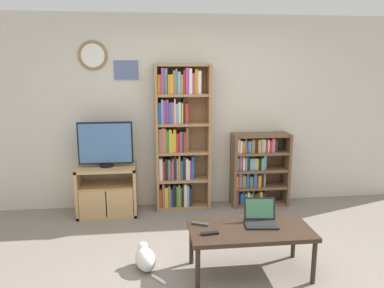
{
  "coord_description": "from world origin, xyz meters",
  "views": [
    {
      "loc": [
        -0.6,
        -3.03,
        1.95
      ],
      "look_at": [
        -0.1,
        1.12,
        1.06
      ],
      "focal_mm": 35.0,
      "sensor_mm": 36.0,
      "label": 1
    }
  ],
  "objects_px": {
    "laptop": "(260,218)",
    "cat": "(145,258)",
    "coffee_table": "(250,233)",
    "bookshelf_short": "(256,169)",
    "remote_far_from_laptop": "(200,224)",
    "bookshelf_tall": "(179,138)",
    "tv_stand": "(107,190)",
    "television": "(106,144)",
    "remote_near_laptop": "(210,233)"
  },
  "relations": [
    {
      "from": "laptop",
      "to": "cat",
      "type": "relative_size",
      "value": 0.7
    },
    {
      "from": "coffee_table",
      "to": "laptop",
      "type": "relative_size",
      "value": 3.46
    },
    {
      "from": "bookshelf_short",
      "to": "remote_far_from_laptop",
      "type": "distance_m",
      "value": 1.91
    },
    {
      "from": "bookshelf_tall",
      "to": "bookshelf_short",
      "type": "bearing_deg",
      "value": -0.51
    },
    {
      "from": "tv_stand",
      "to": "cat",
      "type": "distance_m",
      "value": 1.54
    },
    {
      "from": "coffee_table",
      "to": "laptop",
      "type": "height_order",
      "value": "laptop"
    },
    {
      "from": "remote_far_from_laptop",
      "to": "cat",
      "type": "relative_size",
      "value": 0.35
    },
    {
      "from": "bookshelf_tall",
      "to": "cat",
      "type": "bearing_deg",
      "value": -106.4
    },
    {
      "from": "television",
      "to": "remote_far_from_laptop",
      "type": "distance_m",
      "value": 1.89
    },
    {
      "from": "tv_stand",
      "to": "coffee_table",
      "type": "relative_size",
      "value": 0.67
    },
    {
      "from": "laptop",
      "to": "remote_far_from_laptop",
      "type": "height_order",
      "value": "laptop"
    },
    {
      "from": "bookshelf_tall",
      "to": "remote_near_laptop",
      "type": "relative_size",
      "value": 11.96
    },
    {
      "from": "tv_stand",
      "to": "laptop",
      "type": "xyz_separation_m",
      "value": [
        1.6,
        -1.53,
        0.19
      ]
    },
    {
      "from": "tv_stand",
      "to": "remote_far_from_laptop",
      "type": "height_order",
      "value": "tv_stand"
    },
    {
      "from": "television",
      "to": "remote_far_from_laptop",
      "type": "height_order",
      "value": "television"
    },
    {
      "from": "coffee_table",
      "to": "remote_far_from_laptop",
      "type": "relative_size",
      "value": 6.97
    },
    {
      "from": "remote_far_from_laptop",
      "to": "cat",
      "type": "xyz_separation_m",
      "value": [
        -0.53,
        0.05,
        -0.35
      ]
    },
    {
      "from": "tv_stand",
      "to": "coffee_table",
      "type": "bearing_deg",
      "value": -47.85
    },
    {
      "from": "tv_stand",
      "to": "laptop",
      "type": "distance_m",
      "value": 2.23
    },
    {
      "from": "television",
      "to": "coffee_table",
      "type": "distance_m",
      "value": 2.28
    },
    {
      "from": "television",
      "to": "bookshelf_short",
      "type": "xyz_separation_m",
      "value": [
        2.04,
        0.11,
        -0.42
      ]
    },
    {
      "from": "laptop",
      "to": "television",
      "type": "bearing_deg",
      "value": 142.51
    },
    {
      "from": "bookshelf_short",
      "to": "remote_far_from_laptop",
      "type": "xyz_separation_m",
      "value": [
        -1.01,
        -1.62,
        -0.06
      ]
    },
    {
      "from": "tv_stand",
      "to": "coffee_table",
      "type": "distance_m",
      "value": 2.21
    },
    {
      "from": "laptop",
      "to": "cat",
      "type": "xyz_separation_m",
      "value": [
        -1.11,
        0.09,
        -0.4
      ]
    },
    {
      "from": "bookshelf_tall",
      "to": "bookshelf_short",
      "type": "xyz_separation_m",
      "value": [
        1.08,
        -0.01,
        -0.47
      ]
    },
    {
      "from": "bookshelf_tall",
      "to": "remote_far_from_laptop",
      "type": "distance_m",
      "value": 1.71
    },
    {
      "from": "television",
      "to": "cat",
      "type": "height_order",
      "value": "television"
    },
    {
      "from": "tv_stand",
      "to": "laptop",
      "type": "relative_size",
      "value": 2.32
    },
    {
      "from": "coffee_table",
      "to": "cat",
      "type": "relative_size",
      "value": 2.41
    },
    {
      "from": "tv_stand",
      "to": "television",
      "type": "distance_m",
      "value": 0.62
    },
    {
      "from": "bookshelf_tall",
      "to": "coffee_table",
      "type": "distance_m",
      "value": 1.93
    },
    {
      "from": "remote_near_laptop",
      "to": "bookshelf_short",
      "type": "bearing_deg",
      "value": 146.03
    },
    {
      "from": "cat",
      "to": "coffee_table",
      "type": "bearing_deg",
      "value": -26.94
    },
    {
      "from": "coffee_table",
      "to": "remote_far_from_laptop",
      "type": "distance_m",
      "value": 0.48
    },
    {
      "from": "remote_far_from_laptop",
      "to": "cat",
      "type": "distance_m",
      "value": 0.64
    },
    {
      "from": "bookshelf_tall",
      "to": "coffee_table",
      "type": "bearing_deg",
      "value": -73.62
    },
    {
      "from": "television",
      "to": "laptop",
      "type": "distance_m",
      "value": 2.27
    },
    {
      "from": "television",
      "to": "laptop",
      "type": "height_order",
      "value": "television"
    },
    {
      "from": "tv_stand",
      "to": "television",
      "type": "xyz_separation_m",
      "value": [
        0.0,
        0.02,
        0.62
      ]
    },
    {
      "from": "bookshelf_tall",
      "to": "laptop",
      "type": "height_order",
      "value": "bookshelf_tall"
    },
    {
      "from": "coffee_table",
      "to": "remote_near_laptop",
      "type": "height_order",
      "value": "remote_near_laptop"
    },
    {
      "from": "tv_stand",
      "to": "cat",
      "type": "xyz_separation_m",
      "value": [
        0.49,
        -1.45,
        -0.22
      ]
    },
    {
      "from": "television",
      "to": "remote_near_laptop",
      "type": "relative_size",
      "value": 4.24
    },
    {
      "from": "bookshelf_tall",
      "to": "remote_near_laptop",
      "type": "bearing_deg",
      "value": -86.18
    },
    {
      "from": "remote_near_laptop",
      "to": "tv_stand",
      "type": "bearing_deg",
      "value": -154.11
    },
    {
      "from": "television",
      "to": "bookshelf_short",
      "type": "relative_size",
      "value": 0.68
    },
    {
      "from": "television",
      "to": "tv_stand",
      "type": "bearing_deg",
      "value": -98.53
    },
    {
      "from": "coffee_table",
      "to": "bookshelf_tall",
      "type": "bearing_deg",
      "value": 106.38
    },
    {
      "from": "coffee_table",
      "to": "cat",
      "type": "xyz_separation_m",
      "value": [
        -0.98,
        0.19,
        -0.3
      ]
    }
  ]
}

